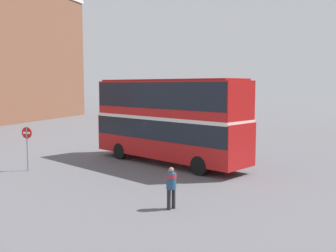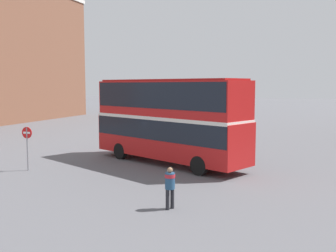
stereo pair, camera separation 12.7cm
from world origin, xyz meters
name	(u,v)px [view 2 (the right image)]	position (x,y,z in m)	size (l,w,h in m)	color
ground_plane	(168,162)	(0.00, 0.00, 0.00)	(240.00, 240.00, 0.00)	#5B5B60
double_decker_bus	(168,116)	(0.10, -0.34, 2.85)	(10.46, 6.78, 5.00)	red
pedestrian_foreground	(170,184)	(2.90, -8.54, 0.98)	(0.54, 0.54, 1.61)	#232328
parked_car_kerb_near	(210,131)	(0.39, 10.23, 0.75)	(4.71, 2.20, 1.47)	maroon
no_entry_sign	(27,141)	(-6.57, -4.60, 1.62)	(0.63, 0.08, 2.40)	gray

